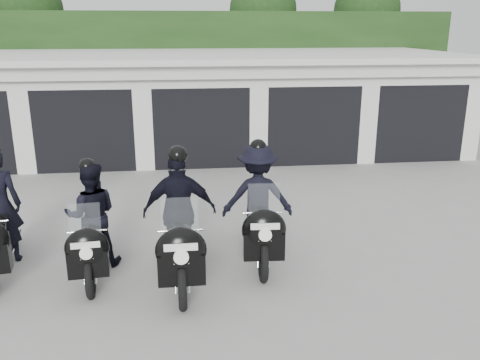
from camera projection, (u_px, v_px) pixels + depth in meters
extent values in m
plane|color=#999994|center=(217.00, 252.00, 8.85)|extent=(80.00, 80.00, 0.00)
cube|color=white|center=(198.00, 102.00, 16.51)|extent=(16.00, 6.00, 2.80)
cube|color=white|center=(197.00, 56.00, 15.89)|extent=(16.40, 6.80, 0.16)
cube|color=white|center=(201.00, 71.00, 13.06)|extent=(16.40, 0.12, 0.40)
cube|color=black|center=(203.00, 164.00, 14.02)|extent=(16.00, 0.06, 0.24)
cube|color=white|center=(24.00, 120.00, 13.29)|extent=(0.50, 0.50, 2.80)
cube|color=black|center=(92.00, 123.00, 14.55)|extent=(2.60, 2.60, 2.20)
cube|color=white|center=(81.00, 77.00, 13.14)|extent=(2.60, 0.50, 0.60)
cube|color=white|center=(144.00, 118.00, 13.64)|extent=(0.50, 0.50, 2.80)
cube|color=black|center=(200.00, 121.00, 14.89)|extent=(2.60, 2.60, 2.20)
cube|color=white|center=(200.00, 76.00, 13.49)|extent=(2.60, 0.50, 0.60)
cube|color=white|center=(258.00, 116.00, 13.98)|extent=(0.50, 0.50, 2.80)
cube|color=black|center=(303.00, 119.00, 15.23)|extent=(2.60, 2.60, 2.20)
cube|color=white|center=(314.00, 75.00, 13.83)|extent=(2.60, 0.50, 0.60)
cube|color=white|center=(366.00, 114.00, 14.32)|extent=(0.50, 0.50, 2.80)
cube|color=black|center=(402.00, 117.00, 15.58)|extent=(2.60, 2.60, 2.20)
cube|color=white|center=(422.00, 73.00, 14.17)|extent=(2.60, 0.50, 0.60)
cube|color=white|center=(470.00, 111.00, 14.66)|extent=(0.50, 0.50, 2.80)
cube|color=#183312|center=(193.00, 68.00, 20.10)|extent=(20.00, 2.00, 4.30)
sphere|color=#183312|center=(27.00, 9.00, 20.15)|extent=(2.80, 2.80, 2.80)
cylinder|color=black|center=(35.00, 79.00, 20.95)|extent=(0.24, 0.24, 3.30)
sphere|color=#183312|center=(263.00, 10.00, 21.20)|extent=(2.80, 2.80, 2.80)
cylinder|color=black|center=(262.00, 77.00, 22.00)|extent=(0.24, 0.24, 3.30)
sphere|color=#183312|center=(367.00, 10.00, 21.69)|extent=(2.80, 2.80, 2.80)
cylinder|color=black|center=(362.00, 76.00, 22.50)|extent=(0.24, 0.24, 3.30)
torus|color=black|center=(8.00, 231.00, 8.86)|extent=(0.24, 0.82, 0.81)
cube|color=#A8A8AE|center=(0.00, 245.00, 8.12)|extent=(0.37, 0.65, 0.36)
cube|color=black|center=(1.00, 255.00, 8.15)|extent=(0.30, 1.44, 0.07)
torus|color=black|center=(90.00, 275.00, 7.37)|extent=(0.17, 0.73, 0.72)
torus|color=black|center=(96.00, 237.00, 8.70)|extent=(0.17, 0.73, 0.72)
cube|color=#A8A8AE|center=(93.00, 250.00, 8.04)|extent=(0.31, 0.56, 0.32)
cube|color=black|center=(94.00, 260.00, 8.06)|extent=(0.20, 1.28, 0.06)
ellipsoid|color=black|center=(90.00, 235.00, 7.78)|extent=(0.37, 0.59, 0.28)
cube|color=black|center=(92.00, 223.00, 8.17)|extent=(0.31, 0.56, 0.10)
ellipsoid|color=black|center=(87.00, 248.00, 7.16)|extent=(0.65, 0.38, 0.59)
cube|color=black|center=(88.00, 263.00, 7.23)|extent=(0.59, 0.27, 0.39)
cube|color=#B2BFC6|center=(85.00, 221.00, 7.08)|extent=(0.44, 0.15, 0.50)
cylinder|color=silver|center=(87.00, 231.00, 7.30)|extent=(0.55, 0.08, 0.03)
cube|color=white|center=(85.00, 245.00, 6.97)|extent=(0.39, 0.05, 0.09)
cube|color=white|center=(87.00, 256.00, 7.05)|extent=(0.18, 0.03, 0.10)
imported|color=black|center=(92.00, 215.00, 8.15)|extent=(0.90, 0.73, 1.73)
sphere|color=black|center=(87.00, 166.00, 7.91)|extent=(0.27, 0.27, 0.27)
torus|color=black|center=(182.00, 282.00, 7.09)|extent=(0.13, 0.81, 0.81)
torus|color=black|center=(181.00, 237.00, 8.61)|extent=(0.13, 0.81, 0.81)
cube|color=#A8A8AE|center=(181.00, 252.00, 7.85)|extent=(0.30, 0.62, 0.36)
cube|color=black|center=(182.00, 263.00, 7.88)|extent=(0.10, 1.45, 0.07)
ellipsoid|color=black|center=(180.00, 234.00, 7.56)|extent=(0.37, 0.64, 0.32)
cube|color=black|center=(180.00, 221.00, 8.00)|extent=(0.30, 0.62, 0.11)
ellipsoid|color=black|center=(181.00, 251.00, 6.85)|extent=(0.71, 0.37, 0.67)
cube|color=black|center=(182.00, 268.00, 6.92)|extent=(0.65, 0.25, 0.45)
cube|color=#B2BFC6|center=(180.00, 219.00, 6.75)|extent=(0.49, 0.13, 0.57)
cylinder|color=silver|center=(180.00, 231.00, 7.00)|extent=(0.62, 0.04, 0.03)
cube|color=white|center=(181.00, 247.00, 6.63)|extent=(0.45, 0.02, 0.10)
cube|color=white|center=(181.00, 260.00, 6.72)|extent=(0.20, 0.02, 0.11)
imported|color=black|center=(180.00, 212.00, 7.98)|extent=(1.15, 0.66, 1.95)
sphere|color=black|center=(178.00, 155.00, 7.71)|extent=(0.30, 0.30, 0.30)
torus|color=black|center=(263.00, 258.00, 7.85)|extent=(0.17, 0.79, 0.79)
torus|color=black|center=(255.00, 221.00, 9.33)|extent=(0.17, 0.79, 0.79)
cube|color=#A8A8AE|center=(259.00, 233.00, 8.59)|extent=(0.32, 0.61, 0.34)
cube|color=black|center=(259.00, 243.00, 8.62)|extent=(0.18, 1.40, 0.06)
ellipsoid|color=black|center=(260.00, 217.00, 8.31)|extent=(0.39, 0.64, 0.31)
cube|color=black|center=(258.00, 206.00, 8.75)|extent=(0.32, 0.61, 0.11)
ellipsoid|color=black|center=(264.00, 230.00, 7.62)|extent=(0.70, 0.40, 0.65)
cube|color=black|center=(264.00, 245.00, 7.70)|extent=(0.64, 0.28, 0.43)
cube|color=#B2BFC6|center=(264.00, 202.00, 7.53)|extent=(0.48, 0.16, 0.55)
cylinder|color=silver|center=(263.00, 213.00, 7.77)|extent=(0.60, 0.07, 0.03)
cube|color=white|center=(265.00, 226.00, 7.41)|extent=(0.43, 0.04, 0.10)
cube|color=white|center=(265.00, 238.00, 7.50)|extent=(0.19, 0.03, 0.11)
imported|color=black|center=(258.00, 198.00, 8.72)|extent=(1.26, 0.71, 1.89)
sphere|color=black|center=(258.00, 148.00, 8.47)|extent=(0.29, 0.29, 0.29)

